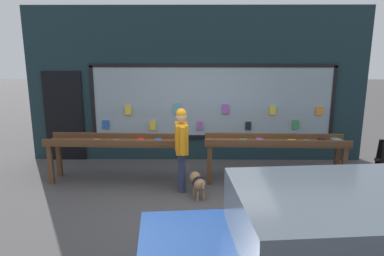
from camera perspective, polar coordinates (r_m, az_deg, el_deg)
ground_plane at (r=6.85m, az=0.62°, el=-10.90°), size 40.00×40.00×0.00m
shopfront_facade at (r=8.69m, az=0.57°, el=6.33°), size 7.76×0.29×3.54m
display_table_left at (r=7.61m, az=-11.30°, el=-2.58°), size 2.82×0.67×0.93m
display_table_right at (r=7.61m, az=12.60°, el=-2.62°), size 2.82×0.66×0.94m
person_browsing at (r=6.93m, az=-1.62°, el=-2.47°), size 0.27×0.64×1.59m
small_dog at (r=6.86m, az=0.92°, el=-8.26°), size 0.34×0.53×0.43m
parked_car at (r=4.25m, az=23.85°, el=-17.23°), size 4.49×2.27×1.41m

